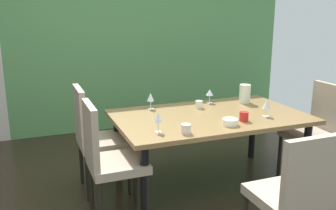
{
  "coord_description": "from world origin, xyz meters",
  "views": [
    {
      "loc": [
        -0.88,
        -2.49,
        1.68
      ],
      "look_at": [
        0.28,
        0.51,
        0.85
      ],
      "focal_mm": 40.0,
      "sensor_mm": 36.0,
      "label": 1
    }
  ],
  "objects_px": {
    "chair_left_near": "(107,156)",
    "wine_glass_right": "(158,118)",
    "chair_right_near": "(317,127)",
    "wine_glass_center": "(266,105)",
    "wine_glass_east": "(210,93)",
    "wine_glass_front": "(151,97)",
    "cup_corner": "(199,104)",
    "cup_rear": "(244,116)",
    "dining_table": "(209,122)",
    "chair_left_far": "(94,134)",
    "chair_head_near": "(296,192)",
    "cup_left": "(186,129)",
    "serving_bowl_north": "(230,122)",
    "pitcher_west": "(245,94)"
  },
  "relations": [
    {
      "from": "dining_table",
      "to": "chair_right_near",
      "type": "xyz_separation_m",
      "value": [
        1.04,
        -0.28,
        -0.09
      ]
    },
    {
      "from": "serving_bowl_north",
      "to": "cup_corner",
      "type": "height_order",
      "value": "cup_corner"
    },
    {
      "from": "dining_table",
      "to": "wine_glass_center",
      "type": "height_order",
      "value": "wine_glass_center"
    },
    {
      "from": "chair_left_near",
      "to": "cup_corner",
      "type": "height_order",
      "value": "chair_left_near"
    },
    {
      "from": "chair_right_near",
      "to": "chair_left_near",
      "type": "bearing_deg",
      "value": 90.0
    },
    {
      "from": "chair_right_near",
      "to": "cup_left",
      "type": "distance_m",
      "value": 1.48
    },
    {
      "from": "dining_table",
      "to": "chair_left_near",
      "type": "height_order",
      "value": "chair_left_near"
    },
    {
      "from": "wine_glass_front",
      "to": "chair_left_far",
      "type": "bearing_deg",
      "value": -168.16
    },
    {
      "from": "chair_left_near",
      "to": "chair_right_near",
      "type": "distance_m",
      "value": 2.08
    },
    {
      "from": "wine_glass_right",
      "to": "pitcher_west",
      "type": "relative_size",
      "value": 0.84
    },
    {
      "from": "chair_left_near",
      "to": "serving_bowl_north",
      "type": "height_order",
      "value": "chair_left_near"
    },
    {
      "from": "wine_glass_east",
      "to": "cup_rear",
      "type": "distance_m",
      "value": 0.7
    },
    {
      "from": "chair_left_near",
      "to": "wine_glass_right",
      "type": "distance_m",
      "value": 0.5
    },
    {
      "from": "chair_left_near",
      "to": "chair_head_near",
      "type": "bearing_deg",
      "value": 44.74
    },
    {
      "from": "wine_glass_right",
      "to": "cup_left",
      "type": "bearing_deg",
      "value": -28.48
    },
    {
      "from": "chair_left_near",
      "to": "wine_glass_east",
      "type": "distance_m",
      "value": 1.45
    },
    {
      "from": "wine_glass_right",
      "to": "chair_head_near",
      "type": "bearing_deg",
      "value": -59.43
    },
    {
      "from": "wine_glass_center",
      "to": "wine_glass_front",
      "type": "bearing_deg",
      "value": 144.96
    },
    {
      "from": "wine_glass_front",
      "to": "cup_corner",
      "type": "bearing_deg",
      "value": -17.31
    },
    {
      "from": "cup_corner",
      "to": "chair_left_near",
      "type": "bearing_deg",
      "value": -152.89
    },
    {
      "from": "chair_left_far",
      "to": "pitcher_west",
      "type": "relative_size",
      "value": 5.09
    },
    {
      "from": "dining_table",
      "to": "serving_bowl_north",
      "type": "xyz_separation_m",
      "value": [
        0.02,
        -0.35,
        0.1
      ]
    },
    {
      "from": "cup_rear",
      "to": "wine_glass_east",
      "type": "bearing_deg",
      "value": 88.6
    },
    {
      "from": "dining_table",
      "to": "chair_right_near",
      "type": "distance_m",
      "value": 1.08
    },
    {
      "from": "dining_table",
      "to": "pitcher_west",
      "type": "relative_size",
      "value": 9.0
    },
    {
      "from": "chair_right_near",
      "to": "serving_bowl_north",
      "type": "xyz_separation_m",
      "value": [
        -1.02,
        -0.07,
        0.19
      ]
    },
    {
      "from": "pitcher_west",
      "to": "chair_head_near",
      "type": "bearing_deg",
      "value": -111.03
    },
    {
      "from": "wine_glass_front",
      "to": "cup_corner",
      "type": "xyz_separation_m",
      "value": [
        0.46,
        -0.14,
        -0.08
      ]
    },
    {
      "from": "wine_glass_east",
      "to": "wine_glass_front",
      "type": "bearing_deg",
      "value": -179.51
    },
    {
      "from": "dining_table",
      "to": "cup_corner",
      "type": "height_order",
      "value": "cup_corner"
    },
    {
      "from": "dining_table",
      "to": "cup_corner",
      "type": "xyz_separation_m",
      "value": [
        0.01,
        0.26,
        0.11
      ]
    },
    {
      "from": "chair_head_near",
      "to": "chair_right_near",
      "type": "bearing_deg",
      "value": 42.87
    },
    {
      "from": "chair_left_near",
      "to": "wine_glass_right",
      "type": "relative_size",
      "value": 5.98
    },
    {
      "from": "wine_glass_center",
      "to": "chair_left_near",
      "type": "bearing_deg",
      "value": -178.23
    },
    {
      "from": "wine_glass_east",
      "to": "pitcher_west",
      "type": "distance_m",
      "value": 0.37
    },
    {
      "from": "wine_glass_center",
      "to": "wine_glass_right",
      "type": "distance_m",
      "value": 1.09
    },
    {
      "from": "cup_rear",
      "to": "cup_corner",
      "type": "distance_m",
      "value": 0.57
    },
    {
      "from": "cup_left",
      "to": "pitcher_west",
      "type": "distance_m",
      "value": 1.21
    },
    {
      "from": "wine_glass_center",
      "to": "wine_glass_front",
      "type": "height_order",
      "value": "wine_glass_front"
    },
    {
      "from": "chair_right_near",
      "to": "serving_bowl_north",
      "type": "bearing_deg",
      "value": 93.73
    },
    {
      "from": "chair_left_far",
      "to": "cup_corner",
      "type": "bearing_deg",
      "value": 88.93
    },
    {
      "from": "wine_glass_front",
      "to": "wine_glass_center",
      "type": "bearing_deg",
      "value": -35.04
    },
    {
      "from": "wine_glass_center",
      "to": "cup_rear",
      "type": "xyz_separation_m",
      "value": [
        -0.27,
        -0.05,
        -0.07
      ]
    },
    {
      "from": "dining_table",
      "to": "wine_glass_east",
      "type": "bearing_deg",
      "value": 63.04
    },
    {
      "from": "wine_glass_east",
      "to": "dining_table",
      "type": "bearing_deg",
      "value": -116.96
    },
    {
      "from": "chair_left_far",
      "to": "cup_corner",
      "type": "relative_size",
      "value": 13.38
    },
    {
      "from": "cup_rear",
      "to": "wine_glass_center",
      "type": "bearing_deg",
      "value": 10.77
    },
    {
      "from": "dining_table",
      "to": "chair_left_near",
      "type": "relative_size",
      "value": 1.79
    },
    {
      "from": "wine_glass_east",
      "to": "cup_rear",
      "type": "height_order",
      "value": "wine_glass_east"
    },
    {
      "from": "wine_glass_east",
      "to": "serving_bowl_north",
      "type": "distance_m",
      "value": 0.78
    }
  ]
}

